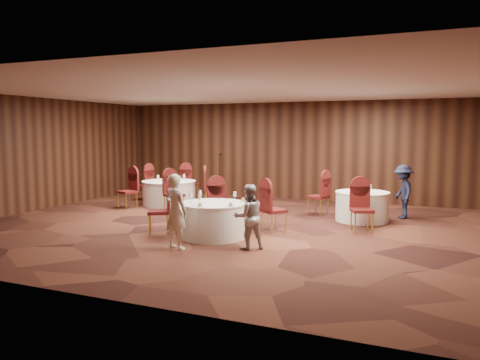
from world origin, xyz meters
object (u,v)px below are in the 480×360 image
at_px(woman_a, 176,212).
at_px(man_c, 403,192).
at_px(table_left, 169,193).
at_px(woman_b, 248,217).
at_px(table_right, 362,206).
at_px(mic_stand, 220,186).
at_px(table_main, 213,220).

bearing_deg(woman_a, man_c, -110.64).
distance_m(table_left, woman_b, 5.86).
distance_m(table_left, woman_a, 5.46).
relative_size(table_right, woman_b, 1.06).
height_order(table_left, mic_stand, mic_stand).
bearing_deg(table_main, table_left, 132.83).
bearing_deg(man_c, table_right, -69.79).
xyz_separation_m(mic_stand, woman_a, (2.04, -6.27, 0.29)).
bearing_deg(table_main, mic_stand, 113.76).
distance_m(table_right, mic_stand, 5.30).
xyz_separation_m(mic_stand, man_c, (5.81, -1.27, 0.26)).
bearing_deg(mic_stand, woman_a, -71.97).
bearing_deg(woman_b, table_main, -70.29).
height_order(mic_stand, woman_b, mic_stand).
relative_size(table_main, woman_a, 0.98).
height_order(table_right, woman_a, woman_a).
bearing_deg(table_left, man_c, 3.59).
relative_size(table_right, woman_a, 0.92).
xyz_separation_m(woman_b, man_c, (2.49, 4.47, 0.07)).
bearing_deg(table_right, mic_stand, 157.65).
bearing_deg(woman_b, woman_a, -17.21).
relative_size(mic_stand, man_c, 1.09).
bearing_deg(table_main, woman_a, -100.14).
bearing_deg(table_main, table_right, 49.38).
xyz_separation_m(table_right, woman_a, (-2.86, -4.25, 0.35)).
xyz_separation_m(table_right, man_c, (0.91, 0.75, 0.32)).
height_order(table_main, table_right, same).
distance_m(woman_b, man_c, 5.12).
bearing_deg(mic_stand, man_c, -12.28).
height_order(table_left, woman_a, woman_a).
height_order(mic_stand, man_c, mic_stand).
relative_size(table_main, woman_b, 1.14).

